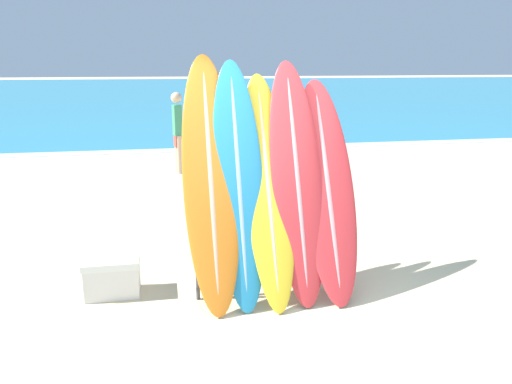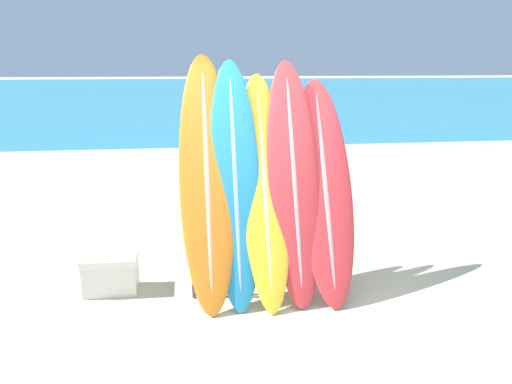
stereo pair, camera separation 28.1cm
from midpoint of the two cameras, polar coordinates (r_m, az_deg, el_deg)
The scene contains 11 objects.
ground_plane at distance 4.82m, azimuth 3.28°, elevation -14.49°, with size 160.00×160.00×0.00m, color beige.
ocean_water at distance 42.98m, azimuth -9.41°, elevation 11.35°, with size 120.00×60.00×0.01m.
surfboard_rack at distance 5.13m, azimuth 0.08°, elevation -6.80°, with size 1.54×0.04×0.87m.
surfboard_slot_0 at distance 4.98m, azimuth -6.84°, elevation 1.50°, with size 0.55×1.27×2.44m.
surfboard_slot_1 at distance 4.99m, azimuth -3.62°, elevation 1.26°, with size 0.50×1.13×2.38m.
surfboard_slot_2 at distance 5.04m, azimuth -0.25°, elevation 0.58°, with size 0.48×1.25×2.24m.
surfboard_slot_3 at distance 5.08m, azimuth 3.09°, elevation 1.49°, with size 0.53×1.15×2.38m.
surfboard_slot_4 at distance 5.17m, azimuth 6.61°, elevation 0.51°, with size 0.57×1.19×2.18m.
person_near_water at distance 11.12m, azimuth -4.53°, elevation 7.31°, with size 0.29×0.23×1.71m.
person_mid_beach at distance 10.87m, azimuth -9.69°, elevation 7.05°, with size 0.23×0.29×1.73m.
cooler_box at distance 5.46m, azimuth -17.53°, elevation -9.18°, with size 0.56×0.38×0.40m.
Camera 1 is at (-1.18, -4.06, 2.34)m, focal length 35.00 mm.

